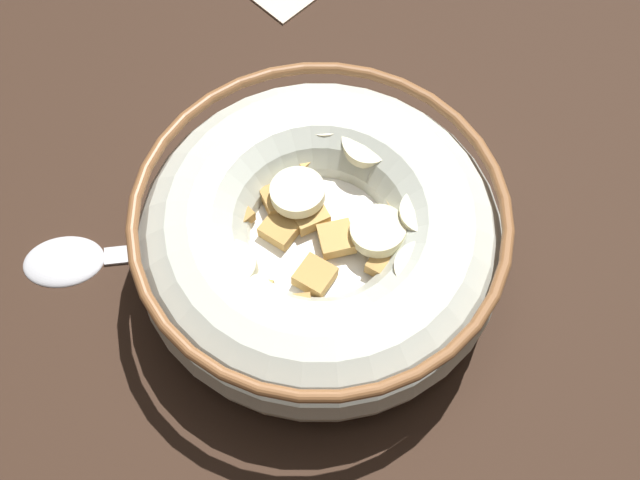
# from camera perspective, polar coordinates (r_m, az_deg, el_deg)

# --- Properties ---
(ground_plane) EXTENTS (1.04, 1.04, 0.02)m
(ground_plane) POSITION_cam_1_polar(r_m,az_deg,el_deg) (0.46, 0.00, -2.33)
(ground_plane) COLOR #332116
(cereal_bowl) EXTENTS (0.18, 0.18, 0.06)m
(cereal_bowl) POSITION_cam_1_polar(r_m,az_deg,el_deg) (0.42, 0.02, 0.07)
(cereal_bowl) COLOR beige
(cereal_bowl) RESTS_ON ground_plane
(spoon) EXTENTS (0.13, 0.10, 0.01)m
(spoon) POSITION_cam_1_polar(r_m,az_deg,el_deg) (0.47, -14.56, -0.99)
(spoon) COLOR silver
(spoon) RESTS_ON ground_plane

